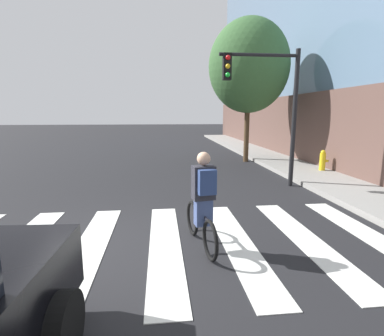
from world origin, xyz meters
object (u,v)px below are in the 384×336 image
(fire_hydrant, at_px, (323,160))
(street_tree_near, at_px, (249,66))
(cyclist, at_px, (203,202))
(traffic_light_near, at_px, (270,95))

(fire_hydrant, height_order, street_tree_near, street_tree_near)
(street_tree_near, bearing_deg, fire_hydrant, -58.07)
(cyclist, distance_m, traffic_light_near, 5.34)
(fire_hydrant, bearing_deg, cyclist, -133.10)
(street_tree_near, bearing_deg, traffic_light_near, -99.17)
(traffic_light_near, bearing_deg, street_tree_near, 80.83)
(cyclist, distance_m, fire_hydrant, 8.04)
(cyclist, height_order, traffic_light_near, traffic_light_near)
(cyclist, height_order, fire_hydrant, cyclist)
(cyclist, relative_size, fire_hydrant, 2.18)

